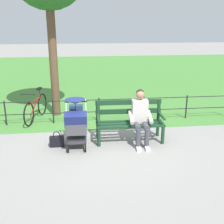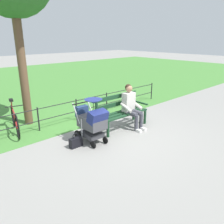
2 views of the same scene
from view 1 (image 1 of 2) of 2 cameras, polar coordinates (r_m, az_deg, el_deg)
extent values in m
plane|color=gray|center=(6.71, -1.71, -6.24)|extent=(60.00, 60.00, 0.00)
cube|color=#478438|center=(15.15, -4.62, 7.61)|extent=(40.00, 16.00, 0.01)
cube|color=#193D23|center=(6.78, 3.46, -1.88)|extent=(1.60, 0.14, 0.04)
cube|color=#193D23|center=(6.61, 3.69, -2.42)|extent=(1.60, 0.14, 0.04)
cube|color=#193D23|center=(6.45, 3.94, -2.98)|extent=(1.60, 0.14, 0.04)
cube|color=#193D23|center=(6.80, 3.37, 0.15)|extent=(1.60, 0.07, 0.12)
cube|color=#193D23|center=(6.73, 3.40, 2.01)|extent=(1.60, 0.07, 0.12)
cylinder|color=#193D23|center=(6.67, 10.32, -4.59)|extent=(0.08, 0.08, 0.45)
cylinder|color=#193D23|center=(7.01, 9.41, -1.20)|extent=(0.08, 0.08, 0.95)
cube|color=#193D23|center=(6.71, 10.07, -0.74)|extent=(0.06, 0.56, 0.04)
cylinder|color=#193D23|center=(6.44, -2.71, -5.13)|extent=(0.08, 0.08, 0.45)
cylinder|color=#193D23|center=(6.80, -2.93, -1.60)|extent=(0.08, 0.08, 0.95)
cube|color=#193D23|center=(6.48, -2.84, -1.14)|extent=(0.06, 0.56, 0.04)
cylinder|color=#42424C|center=(6.47, 6.83, -2.81)|extent=(0.15, 0.40, 0.14)
cylinder|color=#42424C|center=(6.43, 5.09, -2.88)|extent=(0.15, 0.40, 0.14)
cylinder|color=#42424C|center=(6.37, 7.12, -5.43)|extent=(0.11, 0.11, 0.47)
cylinder|color=#42424C|center=(6.34, 5.35, -5.51)|extent=(0.11, 0.11, 0.47)
cube|color=silver|center=(6.39, 7.20, -7.36)|extent=(0.10, 0.22, 0.07)
cube|color=silver|center=(6.35, 5.42, -7.45)|extent=(0.10, 0.22, 0.07)
cube|color=beige|center=(6.56, 5.68, 0.12)|extent=(0.36, 0.23, 0.56)
cylinder|color=beige|center=(6.52, 7.74, -0.98)|extent=(0.10, 0.43, 0.23)
cylinder|color=beige|center=(6.44, 3.92, -1.11)|extent=(0.10, 0.43, 0.23)
sphere|color=#A37556|center=(6.44, 5.79, 3.51)|extent=(0.20, 0.20, 0.20)
sphere|color=black|center=(6.47, 5.74, 3.83)|extent=(0.19, 0.19, 0.19)
cylinder|color=black|center=(6.79, -5.18, -4.71)|extent=(0.03, 0.28, 0.28)
cylinder|color=black|center=(6.80, -9.07, -4.83)|extent=(0.03, 0.28, 0.28)
cylinder|color=black|center=(6.26, -5.43, -7.28)|extent=(0.03, 0.18, 0.18)
cylinder|color=black|center=(6.27, -8.93, -7.38)|extent=(0.03, 0.18, 0.18)
cube|color=#38383D|center=(6.48, -7.19, -5.15)|extent=(0.42, 0.52, 0.12)
cylinder|color=silver|center=(6.53, -5.19, -3.90)|extent=(0.03, 0.03, 0.65)
cylinder|color=silver|center=(6.55, -9.23, -4.02)|extent=(0.03, 0.03, 0.65)
cube|color=#47474C|center=(6.34, -7.31, -2.49)|extent=(0.47, 0.68, 0.28)
cube|color=navy|center=(6.05, -7.42, -1.51)|extent=(0.48, 0.31, 0.33)
cylinder|color=black|center=(6.63, -7.38, 2.09)|extent=(0.52, 0.04, 0.03)
cylinder|color=silver|center=(6.59, -5.33, 0.24)|extent=(0.03, 0.30, 0.49)
cylinder|color=silver|center=(6.61, -9.32, 0.11)|extent=(0.03, 0.30, 0.49)
cone|color=navy|center=(6.09, -7.53, 2.09)|extent=(0.44, 0.44, 0.10)
cylinder|color=black|center=(6.15, -7.46, 0.48)|extent=(0.01, 0.01, 0.30)
cube|color=navy|center=(6.68, -7.31, 0.23)|extent=(0.32, 0.16, 0.28)
cube|color=black|center=(6.59, -11.18, -5.91)|extent=(0.32, 0.14, 0.24)
torus|color=black|center=(6.53, -11.27, -4.55)|extent=(0.16, 0.02, 0.16)
cylinder|color=black|center=(8.51, 14.92, 1.02)|extent=(0.04, 0.04, 0.70)
cylinder|color=black|center=(8.13, 6.43, 0.74)|extent=(0.04, 0.04, 0.70)
cylinder|color=black|center=(7.95, -2.65, 0.42)|extent=(0.04, 0.04, 0.70)
cylinder|color=black|center=(7.97, -11.92, 0.09)|extent=(0.04, 0.04, 0.70)
cylinder|color=black|center=(8.20, -20.91, -0.24)|extent=(0.04, 0.04, 0.70)
cylinder|color=black|center=(7.86, -2.68, 2.50)|extent=(7.73, 0.02, 0.02)
cylinder|color=black|center=(7.96, -2.65, 0.08)|extent=(7.73, 0.02, 0.02)
cylinder|color=brown|center=(8.43, -11.87, 10.30)|extent=(0.24, 0.24, 3.34)
torus|color=black|center=(7.96, -16.58, -0.48)|extent=(0.20, 0.65, 0.66)
torus|color=black|center=(8.83, -14.03, 1.58)|extent=(0.20, 0.65, 0.66)
cylinder|color=maroon|center=(8.32, -15.38, 2.25)|extent=(0.26, 0.88, 0.04)
cylinder|color=maroon|center=(8.27, -15.55, 1.06)|extent=(0.19, 0.62, 0.38)
cylinder|color=maroon|center=(8.61, -14.56, 3.53)|extent=(0.03, 0.03, 0.30)
cube|color=black|center=(8.57, -14.65, 4.63)|extent=(0.15, 0.22, 0.06)
cylinder|color=black|center=(7.85, -16.80, 3.45)|extent=(0.43, 0.13, 0.02)
camera|label=2|loc=(3.77, -69.19, 3.30)|focal=36.35mm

